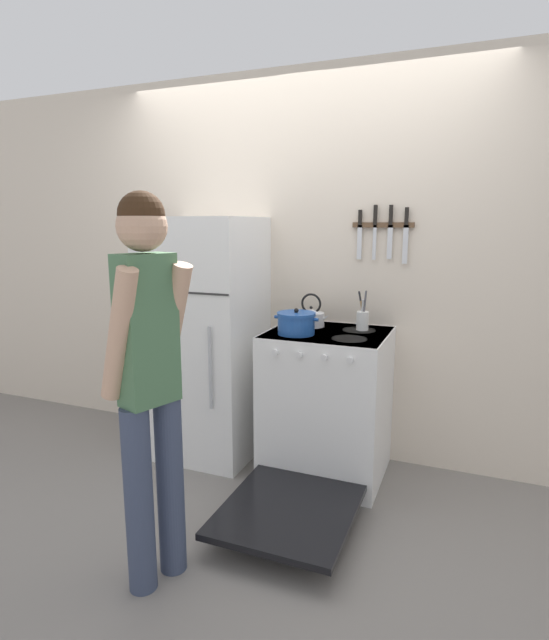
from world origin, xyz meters
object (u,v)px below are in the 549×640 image
(tea_kettle, at_px, (311,317))
(utensil_jar, at_px, (363,319))
(stove_range, at_px, (325,406))
(person, at_px, (149,371))
(dutch_oven_pot, at_px, (296,323))
(refrigerator, at_px, (205,338))

(tea_kettle, xyz_separation_m, utensil_jar, (0.33, 0.01, 0.01))
(stove_range, relative_size, person, 0.81)
(dutch_oven_pot, bearing_deg, stove_range, 28.66)
(utensil_jar, bearing_deg, refrigerator, -172.90)
(stove_range, relative_size, tea_kettle, 6.40)
(person, bearing_deg, tea_kettle, 7.61)
(person, bearing_deg, refrigerator, 38.70)
(dutch_oven_pot, distance_m, person, 1.13)
(dutch_oven_pot, xyz_separation_m, tea_kettle, (0.01, 0.25, -0.01))
(refrigerator, bearing_deg, tea_kettle, 9.77)
(stove_range, bearing_deg, dutch_oven_pot, -151.34)
(refrigerator, xyz_separation_m, utensil_jar, (1.04, 0.13, 0.18))
(tea_kettle, bearing_deg, utensil_jar, 1.22)
(dutch_oven_pot, distance_m, tea_kettle, 0.25)
(stove_range, distance_m, tea_kettle, 0.57)
(stove_range, distance_m, dutch_oven_pot, 0.56)
(dutch_oven_pot, distance_m, utensil_jar, 0.43)
(dutch_oven_pot, bearing_deg, person, -103.35)
(tea_kettle, xyz_separation_m, person, (-0.27, -1.35, -0.01))
(refrigerator, relative_size, stove_range, 1.17)
(person, bearing_deg, dutch_oven_pot, 5.69)
(person, bearing_deg, utensil_jar, -4.88)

